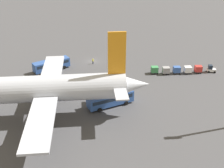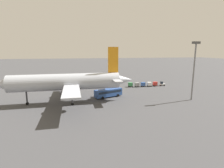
% 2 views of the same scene
% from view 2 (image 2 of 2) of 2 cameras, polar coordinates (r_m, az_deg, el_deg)
% --- Properties ---
extents(ground_plane, '(600.00, 600.00, 0.00)m').
position_cam_2_polar(ground_plane, '(90.11, -6.47, -0.09)').
color(ground_plane, '#424244').
extents(airplane, '(44.57, 37.73, 18.27)m').
position_cam_2_polar(airplane, '(58.89, -14.32, 0.58)').
color(airplane, '#B2B7C1').
rests_on(airplane, ground).
extents(shuttle_bus_near, '(10.40, 7.68, 3.03)m').
position_cam_2_polar(shuttle_bus_near, '(84.10, -14.16, 0.12)').
color(shuttle_bus_near, '#2D5199').
rests_on(shuttle_bus_near, ground).
extents(shuttle_bus_far, '(10.93, 6.56, 3.08)m').
position_cam_2_polar(shuttle_bus_far, '(64.70, -1.19, -2.72)').
color(shuttle_bus_far, '#2D5199').
rests_on(shuttle_bus_far, ground).
extents(baggage_tug, '(2.57, 1.95, 2.10)m').
position_cam_2_polar(baggage_tug, '(89.31, 16.02, 0.07)').
color(baggage_tug, white).
rests_on(baggage_tug, ground).
extents(worker_person, '(0.38, 0.38, 1.74)m').
position_cam_2_polar(worker_person, '(88.12, -6.30, 0.24)').
color(worker_person, '#1E1E2D').
rests_on(worker_person, ground).
extents(cargo_cart_red, '(2.06, 1.75, 2.06)m').
position_cam_2_polar(cargo_cart_red, '(87.43, 13.88, 0.11)').
color(cargo_cart_red, '#38383D').
rests_on(cargo_cart_red, ground).
extents(cargo_cart_white, '(2.06, 1.75, 2.06)m').
position_cam_2_polar(cargo_cart_white, '(85.98, 12.07, 0.01)').
color(cargo_cart_white, '#38383D').
rests_on(cargo_cart_white, ground).
extents(cargo_cart_blue, '(2.06, 1.75, 2.06)m').
position_cam_2_polar(cargo_cart_blue, '(84.97, 10.10, -0.04)').
color(cargo_cart_blue, '#38383D').
rests_on(cargo_cart_blue, ground).
extents(cargo_cart_grey, '(2.06, 1.75, 2.06)m').
position_cam_2_polar(cargo_cart_grey, '(83.76, 8.17, -0.14)').
color(cargo_cart_grey, '#38383D').
rests_on(cargo_cart_grey, ground).
extents(cargo_cart_green, '(2.06, 1.75, 2.06)m').
position_cam_2_polar(cargo_cart_green, '(83.38, 6.02, -0.14)').
color(cargo_cart_green, '#38383D').
rests_on(cargo_cart_green, ground).
extents(light_pole, '(2.80, 0.70, 20.03)m').
position_cam_2_polar(light_pole, '(65.75, 25.26, 5.50)').
color(light_pole, slate).
rests_on(light_pole, ground).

